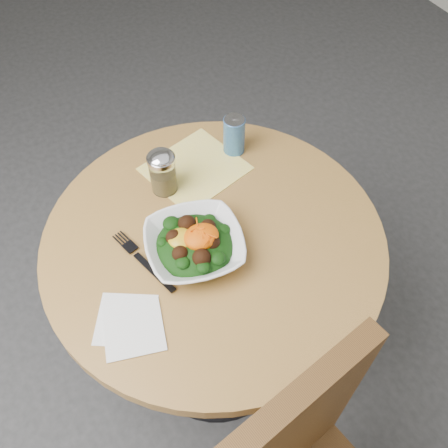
{
  "coord_description": "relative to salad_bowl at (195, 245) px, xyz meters",
  "views": [
    {
      "loc": [
        -0.34,
        -0.69,
        1.8
      ],
      "look_at": [
        0.02,
        -0.02,
        0.81
      ],
      "focal_mm": 40.0,
      "sensor_mm": 36.0,
      "label": 1
    }
  ],
  "objects": [
    {
      "name": "ground",
      "position": [
        0.06,
        0.02,
        -0.78
      ],
      "size": [
        6.0,
        6.0,
        0.0
      ],
      "primitive_type": "plane",
      "color": "#2D2D2F",
      "rests_on": "ground"
    },
    {
      "name": "table",
      "position": [
        0.06,
        0.02,
        -0.23
      ],
      "size": [
        0.9,
        0.9,
        0.75
      ],
      "color": "black",
      "rests_on": "ground"
    },
    {
      "name": "cloth_napkin",
      "position": [
        0.13,
        0.26,
        -0.03
      ],
      "size": [
        0.31,
        0.29,
        0.0
      ],
      "primitive_type": "cube",
      "rotation": [
        0.0,
        0.0,
        0.26
      ],
      "color": "yellow",
      "rests_on": "table"
    },
    {
      "name": "paper_napkins",
      "position": [
        -0.22,
        -0.11,
        -0.03
      ],
      "size": [
        0.19,
        0.21,
        0.0
      ],
      "color": "silver",
      "rests_on": "table"
    },
    {
      "name": "salad_bowl",
      "position": [
        0.0,
        0.0,
        0.0
      ],
      "size": [
        0.29,
        0.29,
        0.09
      ],
      "color": "white",
      "rests_on": "table"
    },
    {
      "name": "fork",
      "position": [
        -0.13,
        0.04,
        -0.03
      ],
      "size": [
        0.08,
        0.23,
        0.0
      ],
      "color": "black",
      "rests_on": "table"
    },
    {
      "name": "spice_shaker",
      "position": [
        0.02,
        0.23,
        0.03
      ],
      "size": [
        0.08,
        0.08,
        0.14
      ],
      "color": "silver",
      "rests_on": "table"
    },
    {
      "name": "beverage_can",
      "position": [
        0.27,
        0.28,
        0.03
      ],
      "size": [
        0.06,
        0.06,
        0.12
      ],
      "color": "navy",
      "rests_on": "table"
    }
  ]
}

